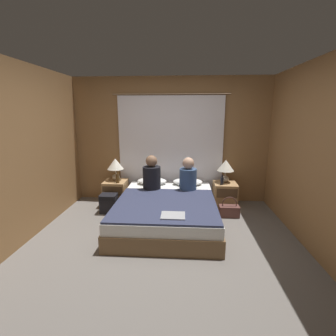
{
  "coord_description": "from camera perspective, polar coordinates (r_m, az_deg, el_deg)",
  "views": [
    {
      "loc": [
        0.27,
        -3.06,
        1.81
      ],
      "look_at": [
        0.0,
        1.05,
        0.87
      ],
      "focal_mm": 26.0,
      "sensor_mm": 36.0,
      "label": 1
    }
  ],
  "objects": [
    {
      "name": "person_left_in_bed",
      "position": [
        4.44,
        -3.84,
        -1.76
      ],
      "size": [
        0.32,
        0.32,
        0.64
      ],
      "color": "black",
      "rests_on": "bed"
    },
    {
      "name": "wall_back",
      "position": [
        4.99,
        0.64,
        6.44
      ],
      "size": [
        4.02,
        0.06,
        2.5
      ],
      "color": "olive",
      "rests_on": "ground_plane"
    },
    {
      "name": "wall_right",
      "position": [
        3.55,
        32.55,
        1.76
      ],
      "size": [
        0.06,
        3.84,
        2.5
      ],
      "color": "olive",
      "rests_on": "ground_plane"
    },
    {
      "name": "backpack_on_floor",
      "position": [
        4.65,
        -13.73,
        -7.78
      ],
      "size": [
        0.3,
        0.25,
        0.35
      ],
      "color": "black",
      "rests_on": "ground_plane"
    },
    {
      "name": "ground_plane",
      "position": [
        3.56,
        -1.17,
        -17.66
      ],
      "size": [
        16.0,
        16.0,
        0.0
      ],
      "primitive_type": "plane",
      "color": "#66605B"
    },
    {
      "name": "beer_bottle_on_right_stand",
      "position": [
        4.65,
        12.55,
        -2.94
      ],
      "size": [
        0.06,
        0.06,
        0.2
      ],
      "color": "black",
      "rests_on": "nightstand_right"
    },
    {
      "name": "nightstand_right",
      "position": [
        4.87,
        13.15,
        -6.18
      ],
      "size": [
        0.43,
        0.47,
        0.49
      ],
      "color": "#A87F51",
      "rests_on": "ground_plane"
    },
    {
      "name": "handbag_on_floor",
      "position": [
        4.52,
        14.13,
        -9.65
      ],
      "size": [
        0.35,
        0.18,
        0.37
      ],
      "color": "brown",
      "rests_on": "ground_plane"
    },
    {
      "name": "beer_bottle_on_left_stand",
      "position": [
        4.76,
        -11.74,
        -2.31
      ],
      "size": [
        0.06,
        0.06,
        0.24
      ],
      "color": "#513819",
      "rests_on": "nightstand_left"
    },
    {
      "name": "lamp_left",
      "position": [
        4.91,
        -12.22,
        0.6
      ],
      "size": [
        0.32,
        0.32,
        0.44
      ],
      "color": "#B2A899",
      "rests_on": "nightstand_left"
    },
    {
      "name": "person_right_in_bed",
      "position": [
        4.41,
        4.72,
        -2.03
      ],
      "size": [
        0.31,
        0.31,
        0.61
      ],
      "color": "#38517A",
      "rests_on": "bed"
    },
    {
      "name": "pillow_right",
      "position": [
        4.81,
        4.64,
        -3.23
      ],
      "size": [
        0.58,
        0.34,
        0.12
      ],
      "color": "white",
      "rests_on": "bed"
    },
    {
      "name": "curtain_panel",
      "position": [
        4.95,
        0.6,
        4.4
      ],
      "size": [
        2.3,
        0.02,
        2.17
      ],
      "color": "white",
      "rests_on": "ground_plane"
    },
    {
      "name": "blanket_on_bed",
      "position": [
        3.78,
        -0.61,
        -8.49
      ],
      "size": [
        1.55,
        1.44,
        0.03
      ],
      "color": "#2D334C",
      "rests_on": "bed"
    },
    {
      "name": "bed",
      "position": [
        4.13,
        -0.29,
        -9.96
      ],
      "size": [
        1.61,
        2.08,
        0.42
      ],
      "color": "brown",
      "rests_on": "ground_plane"
    },
    {
      "name": "pillow_left",
      "position": [
        4.85,
        -3.79,
        -3.08
      ],
      "size": [
        0.58,
        0.34,
        0.12
      ],
      "color": "white",
      "rests_on": "bed"
    },
    {
      "name": "laptop_on_bed",
      "position": [
        3.33,
        1.18,
        -11.08
      ],
      "size": [
        0.32,
        0.26,
        0.02
      ],
      "color": "#9EA0A5",
      "rests_on": "blanket_on_bed"
    },
    {
      "name": "lamp_right",
      "position": [
        4.79,
        13.36,
        0.24
      ],
      "size": [
        0.32,
        0.32,
        0.44
      ],
      "color": "#B2A899",
      "rests_on": "nightstand_right"
    },
    {
      "name": "nightstand_left",
      "position": [
        4.99,
        -12.13,
        -5.66
      ],
      "size": [
        0.43,
        0.47,
        0.49
      ],
      "color": "#A87F51",
      "rests_on": "ground_plane"
    },
    {
      "name": "wall_left",
      "position": [
        3.84,
        -32.25,
        2.5
      ],
      "size": [
        0.06,
        3.84,
        2.5
      ],
      "color": "olive",
      "rests_on": "ground_plane"
    }
  ]
}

